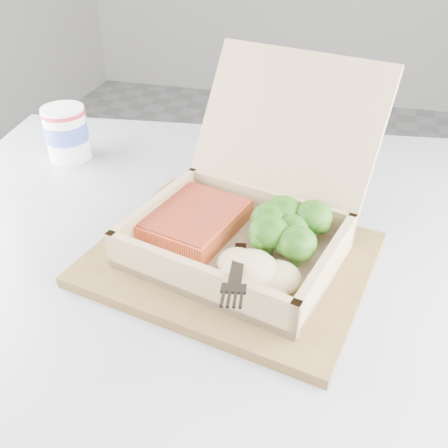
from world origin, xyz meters
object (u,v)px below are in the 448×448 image
(serving_tray, at_px, (231,259))
(takeout_container, at_px, (254,202))
(cafe_table, at_px, (199,364))
(paper_cup, at_px, (66,132))

(serving_tray, relative_size, takeout_container, 0.96)
(cafe_table, xyz_separation_m, takeout_container, (0.06, 0.05, 0.25))
(cafe_table, xyz_separation_m, serving_tray, (0.04, 0.01, 0.20))
(cafe_table, bearing_deg, serving_tray, 9.68)
(cafe_table, xyz_separation_m, paper_cup, (-0.28, 0.21, 0.24))
(serving_tray, bearing_deg, takeout_container, 69.69)
(serving_tray, distance_m, paper_cup, 0.39)
(serving_tray, bearing_deg, paper_cup, 148.32)
(takeout_container, distance_m, paper_cup, 0.38)
(serving_tray, distance_m, takeout_container, 0.07)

